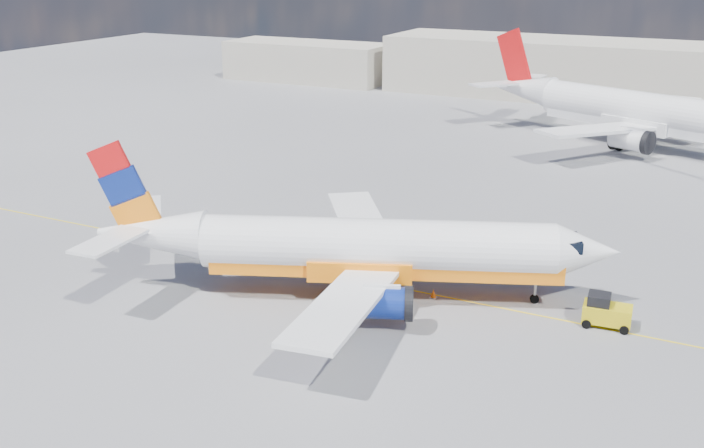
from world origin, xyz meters
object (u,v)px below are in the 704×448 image
at_px(second_jet, 642,113).
at_px(main_jet, 360,248).
at_px(gse_tug, 606,311).
at_px(traffic_cone, 433,294).

bearing_deg(second_jet, main_jet, -80.73).
relative_size(main_jet, second_jet, 0.84).
bearing_deg(main_jet, gse_tug, -10.94).
relative_size(gse_tug, traffic_cone, 4.82).
relative_size(main_jet, traffic_cone, 54.98).
bearing_deg(gse_tug, second_jet, 90.11).
xyz_separation_m(gse_tug, traffic_cone, (-9.87, -0.80, -0.60)).
xyz_separation_m(main_jet, traffic_cone, (3.98, 1.89, -2.89)).
xyz_separation_m(main_jet, second_jet, (9.72, 47.32, 0.60)).
bearing_deg(gse_tug, traffic_cone, 179.43).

